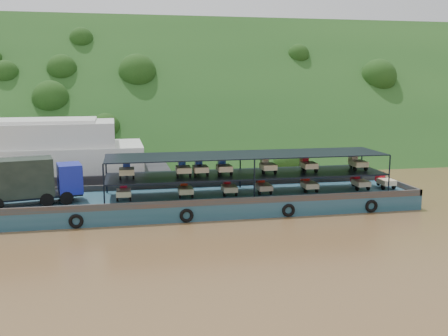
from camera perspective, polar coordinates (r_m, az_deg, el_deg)
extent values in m
plane|color=brown|center=(40.68, 3.59, -5.07)|extent=(160.00, 160.00, 0.00)
cube|color=#163C15|center=(75.41, -3.32, 1.90)|extent=(140.00, 39.60, 39.60)
cube|color=#16414F|center=(41.30, -2.13, -3.97)|extent=(35.00, 7.00, 1.20)
cube|color=#592D19|center=(44.39, -2.82, -1.86)|extent=(35.00, 0.20, 0.50)
cube|color=#592D19|center=(37.84, -1.33, -3.93)|extent=(35.00, 0.20, 0.50)
cube|color=#592D19|center=(46.99, 19.33, -1.76)|extent=(0.20, 7.00, 0.50)
torus|color=black|center=(37.61, -16.56, -5.85)|extent=(1.06, 0.26, 1.06)
torus|color=black|center=(37.65, -4.30, -5.44)|extent=(1.06, 0.26, 1.06)
torus|color=black|center=(39.35, 7.39, -4.82)|extent=(1.06, 0.26, 1.06)
torus|color=black|center=(42.05, 16.50, -4.20)|extent=(1.06, 0.26, 1.06)
cylinder|color=black|center=(39.85, -19.59, -3.42)|extent=(1.07, 0.56, 1.02)
cylinder|color=black|center=(41.94, -19.77, -2.78)|extent=(1.07, 0.56, 1.02)
cylinder|color=black|center=(39.94, -17.55, -3.27)|extent=(1.07, 0.56, 1.02)
cylinder|color=black|center=(42.02, -17.83, -2.65)|extent=(1.07, 0.56, 1.02)
cube|color=black|center=(40.83, -20.84, -2.96)|extent=(7.24, 3.61, 0.20)
cube|color=#152096|center=(40.75, -17.22, -1.10)|extent=(2.19, 2.75, 2.24)
cube|color=black|center=(40.77, -16.04, -0.45)|extent=(0.48, 2.01, 0.92)
cube|color=black|center=(40.53, -22.40, -1.02)|extent=(5.29, 3.39, 2.85)
cube|color=black|center=(41.49, 2.63, -0.71)|extent=(23.00, 5.00, 0.12)
cube|color=black|center=(41.22, 2.65, 1.53)|extent=(23.00, 5.00, 0.08)
cylinder|color=black|center=(37.94, -13.58, -2.00)|extent=(0.12, 0.12, 3.30)
cylinder|color=black|center=(42.85, -13.31, -0.64)|extent=(0.12, 0.12, 3.30)
cylinder|color=black|center=(39.12, 3.50, -1.39)|extent=(0.12, 0.12, 3.30)
cylinder|color=black|center=(43.89, 1.86, -0.13)|extent=(0.12, 0.12, 3.30)
cylinder|color=black|center=(43.42, 18.36, -0.75)|extent=(0.12, 0.12, 3.30)
cylinder|color=black|center=(47.76, 15.44, 0.33)|extent=(0.12, 0.12, 3.30)
cylinder|color=black|center=(41.66, -11.37, -2.82)|extent=(0.12, 0.52, 0.52)
cylinder|color=black|center=(39.92, -12.10, -3.40)|extent=(0.14, 0.52, 0.52)
cylinder|color=black|center=(39.91, -10.66, -3.36)|extent=(0.14, 0.52, 0.52)
cube|color=beige|center=(40.17, -11.39, -2.80)|extent=(1.15, 1.50, 0.44)
cube|color=#B80C28|center=(41.26, -11.40, -2.21)|extent=(0.55, 0.80, 0.80)
cube|color=#B80C28|center=(40.96, -11.42, -1.58)|extent=(0.50, 0.10, 0.10)
cylinder|color=black|center=(41.90, -4.64, -2.58)|extent=(0.12, 0.52, 0.52)
cylinder|color=black|center=(40.10, -5.06, -3.16)|extent=(0.14, 0.52, 0.52)
cylinder|color=black|center=(40.22, -3.65, -3.10)|extent=(0.14, 0.52, 0.52)
cube|color=beige|center=(40.42, -4.42, -2.55)|extent=(1.15, 1.50, 0.44)
cube|color=#B5270C|center=(41.50, -4.61, -1.97)|extent=(0.55, 0.80, 0.80)
cube|color=#B5270C|center=(41.21, -4.59, -1.35)|extent=(0.50, 0.10, 0.10)
cylinder|color=black|center=(42.44, 0.22, -2.39)|extent=(0.12, 0.52, 0.52)
cylinder|color=black|center=(40.62, 0.02, -2.95)|extent=(0.14, 0.52, 0.52)
cylinder|color=black|center=(40.82, 1.40, -2.89)|extent=(0.14, 0.52, 0.52)
cube|color=#C5B98B|center=(40.98, 0.62, -2.35)|extent=(1.15, 1.50, 0.44)
cube|color=red|center=(42.05, 0.30, -1.78)|extent=(0.55, 0.80, 0.80)
cube|color=red|center=(41.76, 0.36, -1.16)|extent=(0.50, 0.10, 0.10)
cylinder|color=black|center=(43.10, 4.08, -2.22)|extent=(0.12, 0.52, 0.52)
cylinder|color=black|center=(41.28, 4.05, -2.76)|extent=(0.14, 0.52, 0.52)
cylinder|color=black|center=(41.55, 5.39, -2.70)|extent=(0.14, 0.52, 0.52)
cube|color=tan|center=(41.67, 4.60, -2.17)|extent=(1.15, 1.50, 0.44)
cube|color=red|center=(42.72, 4.19, -1.62)|extent=(0.55, 0.80, 0.80)
cube|color=red|center=(42.43, 4.27, -1.01)|extent=(0.50, 0.10, 0.10)
cylinder|color=black|center=(44.30, 9.09, -1.99)|extent=(0.12, 0.52, 0.52)
cylinder|color=black|center=(42.48, 9.29, -2.51)|extent=(0.14, 0.52, 0.52)
cylinder|color=black|center=(42.84, 10.54, -2.44)|extent=(0.14, 0.52, 0.52)
cube|color=beige|center=(42.91, 9.76, -1.93)|extent=(1.15, 1.50, 0.44)
cube|color=red|center=(43.92, 9.24, -1.40)|extent=(0.55, 0.80, 0.80)
cube|color=red|center=(43.65, 9.35, -0.81)|extent=(0.50, 0.10, 0.10)
cylinder|color=black|center=(46.11, 14.58, -1.72)|extent=(0.12, 0.52, 0.52)
cylinder|color=black|center=(44.31, 14.99, -2.20)|extent=(0.14, 0.52, 0.52)
cylinder|color=black|center=(44.76, 16.14, -2.14)|extent=(0.14, 0.52, 0.52)
cube|color=beige|center=(44.77, 15.39, -1.66)|extent=(1.15, 1.50, 0.44)
cube|color=#B40C18|center=(45.75, 14.77, -1.15)|extent=(0.55, 0.80, 0.80)
cube|color=#B40C18|center=(45.48, 14.90, -0.58)|extent=(0.50, 0.10, 0.10)
cylinder|color=black|center=(47.19, 17.21, -1.58)|extent=(0.12, 0.52, 0.52)
cylinder|color=black|center=(45.41, 17.72, -2.05)|extent=(0.14, 0.52, 0.52)
cylinder|color=black|center=(45.89, 18.81, -1.99)|extent=(0.14, 0.52, 0.52)
cube|color=beige|center=(45.88, 18.08, -1.52)|extent=(1.15, 1.50, 0.44)
cube|color=#B40C18|center=(46.83, 17.41, -1.03)|extent=(0.55, 0.80, 0.80)
cube|color=#B40C18|center=(46.57, 17.56, -0.47)|extent=(0.50, 0.10, 0.10)
cylinder|color=black|center=(41.32, -11.05, -0.48)|extent=(0.12, 0.52, 0.52)
cylinder|color=black|center=(39.56, -11.77, -0.97)|extent=(0.14, 0.52, 0.52)
cylinder|color=black|center=(39.55, -10.32, -0.92)|extent=(0.14, 0.52, 0.52)
cube|color=#C2B989|center=(39.83, -11.06, -0.37)|extent=(1.15, 1.50, 0.44)
cube|color=#1B33A4|center=(40.94, -11.07, 0.16)|extent=(0.55, 0.80, 0.80)
cube|color=#1B33A4|center=(40.66, -11.09, 0.81)|extent=(0.50, 0.10, 0.10)
cylinder|color=black|center=(41.55, -4.89, -0.27)|extent=(0.12, 0.52, 0.52)
cylinder|color=black|center=(39.74, -5.32, -0.75)|extent=(0.14, 0.52, 0.52)
cylinder|color=black|center=(39.85, -3.89, -0.70)|extent=(0.14, 0.52, 0.52)
cube|color=beige|center=(40.07, -4.67, -0.16)|extent=(1.15, 1.50, 0.44)
cube|color=#1A419F|center=(41.17, -4.85, 0.37)|extent=(0.55, 0.80, 0.80)
cube|color=#1A419F|center=(40.89, -4.83, 1.01)|extent=(0.50, 0.10, 0.10)
cylinder|color=black|center=(42.03, -0.35, -0.12)|extent=(0.12, 0.52, 0.52)
cylinder|color=black|center=(40.20, -0.57, -0.58)|extent=(0.14, 0.52, 0.52)
cylinder|color=black|center=(40.39, 0.83, -0.53)|extent=(0.14, 0.52, 0.52)
cube|color=beige|center=(40.57, 0.03, 0.00)|extent=(1.15, 1.50, 0.44)
cube|color=#1A3CA1|center=(41.65, -0.27, 0.51)|extent=(0.55, 0.80, 0.80)
cube|color=#1A3CA1|center=(41.38, -0.22, 1.15)|extent=(0.50, 0.10, 0.10)
cylinder|color=black|center=(42.86, 4.53, 0.05)|extent=(0.12, 0.52, 0.52)
cylinder|color=black|center=(41.02, 4.53, -0.40)|extent=(0.14, 0.52, 0.52)
cylinder|color=black|center=(41.30, 5.87, -0.35)|extent=(0.14, 0.52, 0.52)
cube|color=beige|center=(41.43, 5.07, 0.17)|extent=(1.15, 1.50, 0.44)
cube|color=beige|center=(42.49, 4.65, 0.67)|extent=(0.55, 0.80, 0.80)
cube|color=beige|center=(42.23, 4.73, 1.30)|extent=(0.50, 0.10, 0.10)
cylinder|color=black|center=(43.94, 9.00, 0.20)|extent=(0.12, 0.52, 0.52)
cylinder|color=black|center=(42.11, 9.19, -0.23)|extent=(0.14, 0.52, 0.52)
cylinder|color=black|center=(42.46, 10.46, -0.18)|extent=(0.14, 0.52, 0.52)
cube|color=#C9B68E|center=(42.55, 9.67, 0.33)|extent=(1.15, 1.50, 0.44)
cube|color=#AD0B16|center=(43.58, 9.15, 0.81)|extent=(0.55, 0.80, 0.80)
cube|color=#AD0B16|center=(43.32, 9.26, 1.42)|extent=(0.50, 0.10, 0.10)
cylinder|color=black|center=(45.67, 14.33, 0.38)|extent=(0.12, 0.52, 0.52)
cylinder|color=black|center=(43.86, 14.74, -0.03)|extent=(0.14, 0.52, 0.52)
cylinder|color=black|center=(44.30, 15.90, 0.02)|extent=(0.14, 0.52, 0.52)
cube|color=#C0B687|center=(44.33, 15.14, 0.51)|extent=(1.15, 1.50, 0.44)
cube|color=tan|center=(45.33, 14.52, 0.96)|extent=(0.55, 0.80, 0.80)
cube|color=tan|center=(45.08, 14.65, 1.55)|extent=(0.50, 0.10, 0.10)
cylinder|color=black|center=(41.72, -2.99, -0.21)|extent=(0.12, 0.52, 0.52)
cylinder|color=black|center=(39.90, -3.33, -0.68)|extent=(0.14, 0.52, 0.52)
cylinder|color=black|center=(40.04, -1.91, -0.63)|extent=(0.14, 0.52, 0.52)
cube|color=beige|center=(40.24, -2.70, -0.09)|extent=(1.15, 1.50, 0.44)
cube|color=#1A3CA1|center=(41.34, -2.93, 0.43)|extent=(0.55, 0.80, 0.80)
cube|color=#1A3CA1|center=(41.06, -2.90, 1.07)|extent=(0.50, 0.10, 0.10)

